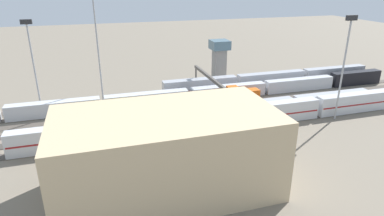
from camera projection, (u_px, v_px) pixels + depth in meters
The scene contains 19 objects.
ground_plane at pixel (205, 110), 89.98m from camera, with size 400.00×400.00×0.00m, color #756B5B.
track_bed_0 at pixel (192, 95), 101.10m from camera, with size 140.00×2.80×0.12m, color #4C443D.
track_bed_1 at pixel (197, 101), 96.64m from camera, with size 140.00×2.80×0.12m, color #4C443D.
track_bed_2 at pixel (202, 107), 92.19m from camera, with size 140.00×2.80×0.12m, color #4C443D.
track_bed_3 at pixel (208, 113), 87.73m from camera, with size 140.00×2.80×0.12m, color #4C443D.
track_bed_4 at pixel (215, 120), 83.27m from camera, with size 140.00×2.80×0.12m, color #3D3833.
track_bed_5 at pixel (223, 128), 78.82m from camera, with size 140.00×2.80×0.12m, color #4C443D.
train_on_track_5 at pixel (229, 118), 78.32m from camera, with size 95.60×3.06×5.00m.
train_on_track_4 at pixel (293, 104), 88.59m from camera, with size 47.20×3.06×3.80m.
train_on_track_1 at pixel (185, 96), 94.90m from camera, with size 139.00×3.00×4.40m.
train_on_track_2 at pixel (241, 96), 94.56m from camera, with size 10.00×3.00×5.00m.
train_on_track_3 at pixel (115, 116), 80.41m from camera, with size 10.00×3.00×5.00m.
train_on_track_0 at pixel (271, 80), 107.42m from camera, with size 71.40×3.06×5.00m.
light_mast_0 at pixel (31, 52), 86.68m from camera, with size 2.80×0.70×23.69m.
light_mast_1 at pixel (345, 55), 78.47m from camera, with size 2.80×0.70×25.56m.
light_mast_2 at pixel (96, 30), 88.89m from camera, with size 2.80×0.70×33.10m.
signal_gantry at pixel (213, 83), 87.74m from camera, with size 0.70×30.00×8.80m.
maintenance_shed at pixel (167, 153), 53.88m from camera, with size 35.31×18.41×13.78m, color tan.
control_tower at pixel (219, 57), 113.12m from camera, with size 6.00×6.00×14.02m.
Camera 1 is at (27.76, 78.95, 33.26)m, focal length 31.05 mm.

